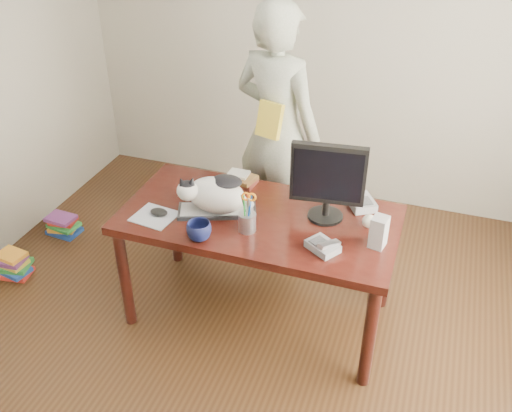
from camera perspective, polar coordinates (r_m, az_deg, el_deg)
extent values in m
plane|color=black|center=(3.38, -3.19, -17.15)|extent=(4.50, 4.50, 0.00)
plane|color=beige|center=(4.51, 7.39, 16.60)|extent=(4.00, 0.00, 4.00)
cube|color=black|center=(3.31, 0.28, -1.38)|extent=(1.60, 0.80, 0.05)
cylinder|color=black|center=(3.56, -12.98, -7.07)|extent=(0.07, 0.07, 0.70)
cylinder|color=black|center=(3.17, 11.26, -12.73)|extent=(0.07, 0.07, 0.70)
cylinder|color=black|center=(4.03, -8.17, -1.30)|extent=(0.07, 0.07, 0.70)
cylinder|color=black|center=(3.69, 13.01, -5.48)|extent=(0.07, 0.07, 0.70)
cube|color=black|center=(3.78, 2.04, -2.57)|extent=(1.45, 0.03, 0.50)
cube|color=black|center=(3.33, -3.90, -0.47)|extent=(0.48, 0.32, 0.02)
cube|color=#A8A8AD|center=(3.32, -3.91, -0.28)|extent=(0.45, 0.28, 0.01)
ellipsoid|color=white|center=(3.27, -3.97, 1.09)|extent=(0.40, 0.32, 0.21)
ellipsoid|color=white|center=(3.24, -6.86, 1.53)|extent=(0.16, 0.16, 0.12)
ellipsoid|color=black|center=(3.22, -6.90, 2.11)|extent=(0.11, 0.11, 0.04)
cone|color=black|center=(3.20, -7.45, 2.42)|extent=(0.07, 0.07, 0.07)
cone|color=black|center=(3.20, -6.44, 2.45)|extent=(0.07, 0.06, 0.07)
ellipsoid|color=black|center=(3.23, -2.96, 2.48)|extent=(0.22, 0.20, 0.04)
cylinder|color=white|center=(3.35, -1.07, 0.57)|extent=(0.13, 0.12, 0.05)
cylinder|color=black|center=(3.31, 6.93, -0.96)|extent=(0.23, 0.23, 0.02)
cylinder|color=black|center=(3.28, 6.99, -0.17)|extent=(0.05, 0.05, 0.09)
cube|color=black|center=(3.15, 7.23, 3.20)|extent=(0.42, 0.09, 0.35)
cube|color=black|center=(3.12, 7.18, 2.98)|extent=(0.38, 0.05, 0.30)
cylinder|color=#929297|center=(3.15, -0.88, -1.61)|extent=(0.11, 0.11, 0.11)
cylinder|color=black|center=(3.11, -1.20, -0.05)|extent=(0.03, 0.04, 0.16)
cylinder|color=#0B41A3|center=(3.08, -0.66, -0.36)|extent=(0.02, 0.04, 0.16)
cylinder|color=#A41C17|center=(3.11, -0.81, 0.00)|extent=(0.01, 0.04, 0.16)
cylinder|color=#177621|center=(3.09, -1.16, -0.33)|extent=(0.03, 0.03, 0.16)
cylinder|color=#A5A5AA|center=(3.09, -0.76, -0.10)|extent=(0.02, 0.03, 0.12)
cylinder|color=#A5A5AA|center=(3.08, -0.61, -0.12)|extent=(0.02, 0.03, 0.12)
torus|color=orange|center=(3.05, -1.01, 0.96)|extent=(0.05, 0.02, 0.05)
torus|color=orange|center=(3.05, -0.42, 0.89)|extent=(0.05, 0.02, 0.05)
cube|color=#B6BAC3|center=(3.34, -10.11, -1.02)|extent=(0.26, 0.24, 0.01)
ellipsoid|color=black|center=(3.34, -9.68, -0.60)|extent=(0.11, 0.08, 0.04)
imported|color=#0D1135|center=(3.10, -5.72, -2.50)|extent=(0.19, 0.19, 0.11)
cube|color=slate|center=(3.04, 6.68, -4.03)|extent=(0.20, 0.19, 0.04)
cube|color=#434346|center=(3.04, 6.23, -3.50)|extent=(0.10, 0.10, 0.01)
cube|color=#A5A5AA|center=(3.01, 7.33, -3.82)|extent=(0.11, 0.14, 0.05)
cube|color=#939395|center=(3.08, 12.18, -2.55)|extent=(0.10, 0.10, 0.18)
sphere|color=#EEE8CE|center=(3.25, 11.25, -1.50)|extent=(0.08, 0.08, 0.08)
cube|color=#531D16|center=(3.61, -1.62, 2.49)|extent=(0.21, 0.16, 0.03)
cube|color=brown|center=(3.58, -1.53, 2.84)|extent=(0.21, 0.18, 0.03)
cube|color=silver|center=(3.59, -1.76, 3.24)|extent=(0.13, 0.10, 0.02)
cube|color=slate|center=(3.43, 10.48, 0.34)|extent=(0.21, 0.23, 0.05)
cube|color=#434346|center=(3.39, 10.69, 0.49)|extent=(0.12, 0.12, 0.01)
imported|color=beige|center=(3.96, 2.11, 7.54)|extent=(0.75, 0.60, 1.80)
cube|color=gold|center=(3.75, 1.38, 8.60)|extent=(0.19, 0.15, 0.24)
cube|color=red|center=(4.39, -22.98, -6.16)|extent=(0.25, 0.19, 0.03)
cube|color=#1B43A3|center=(4.36, -23.01, -5.92)|extent=(0.23, 0.18, 0.03)
cube|color=#298836|center=(4.36, -23.17, -5.43)|extent=(0.27, 0.22, 0.03)
cube|color=gold|center=(4.33, -23.19, -5.21)|extent=(0.21, 0.16, 0.03)
cube|color=#662C70|center=(4.32, -23.50, -4.91)|extent=(0.23, 0.17, 0.03)
cube|color=orange|center=(4.30, -23.31, -4.53)|extent=(0.21, 0.17, 0.03)
cube|color=#1B43A3|center=(4.69, -18.59, -2.37)|extent=(0.25, 0.19, 0.03)
cube|color=orange|center=(4.68, -18.70, -1.99)|extent=(0.22, 0.19, 0.03)
cube|color=#298836|center=(4.65, -18.66, -1.81)|extent=(0.24, 0.19, 0.03)
cube|color=red|center=(4.65, -18.73, -1.39)|extent=(0.21, 0.16, 0.03)
cube|color=#662C70|center=(4.63, -18.95, -1.16)|extent=(0.22, 0.17, 0.03)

